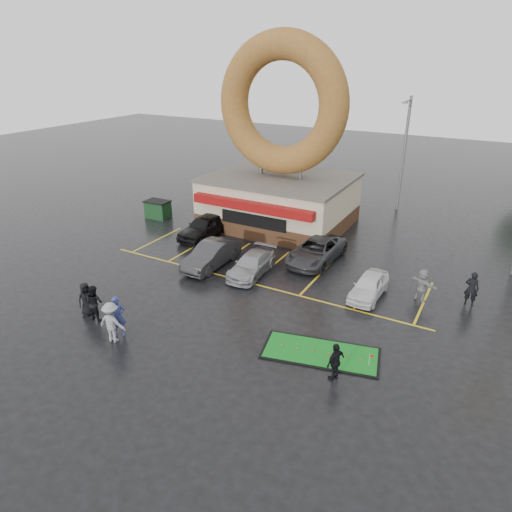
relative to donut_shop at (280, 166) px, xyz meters
The scene contains 18 objects.
ground 14.04m from the donut_shop, 76.98° to the right, with size 120.00×120.00×0.00m, color black.
donut_shop is the anchor object (origin of this frame).
streetlight_left 9.87m from the donut_shop, 135.22° to the left, with size 0.40×2.21×9.00m.
streetlight_mid 10.59m from the donut_shop, 48.62° to the left, with size 0.40×2.21×9.00m.
car_black 7.05m from the donut_shop, 124.22° to the right, with size 1.87×4.64×1.58m, color black.
car_dgrey 9.52m from the donut_shop, 91.64° to the right, with size 1.57×4.51×1.49m, color #2D2C2F.
car_silver 9.64m from the donut_shop, 73.98° to the right, with size 1.71×4.21×1.22m, color #9C9DA1.
car_grey 8.03m from the donut_shop, 44.43° to the right, with size 2.36×5.13×1.43m, color #323235.
car_white 12.70m from the donut_shop, 40.24° to the right, with size 1.46×3.63×1.24m, color white.
person_blue 17.38m from the donut_shop, 89.16° to the right, with size 0.72×0.47×1.97m, color navy.
person_blackjkt 17.00m from the donut_shop, 96.17° to the right, with size 0.88×0.68×1.80m, color black.
person_hoodie 17.84m from the donut_shop, 88.86° to the right, with size 1.26×0.72×1.94m, color gray.
person_bystander 17.00m from the donut_shop, 98.50° to the right, with size 0.85×0.55×1.74m, color black.
person_cameraman 18.52m from the donut_shop, 56.49° to the right, with size 0.97×0.41×1.66m, color black.
person_walker_near 14.08m from the donut_shop, 30.25° to the right, with size 1.65×0.53×1.78m, color gray.
person_walker_far 15.75m from the donut_shop, 23.59° to the right, with size 0.68×0.45×1.87m, color black.
dumpster 10.33m from the donut_shop, 159.52° to the right, with size 1.80×1.20×1.30m, color #194120.
putting_green 17.07m from the donut_shop, 57.19° to the right, with size 5.39×3.24×0.63m.
Camera 1 is at (11.44, -16.56, 12.00)m, focal length 32.00 mm.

